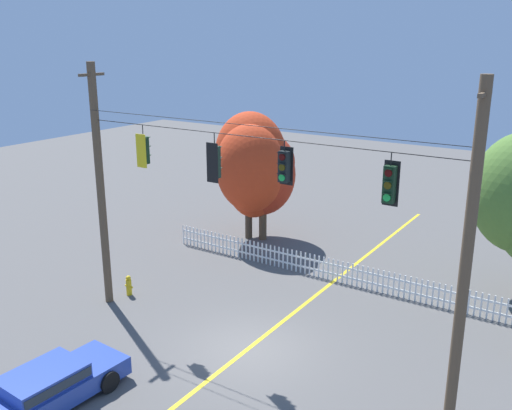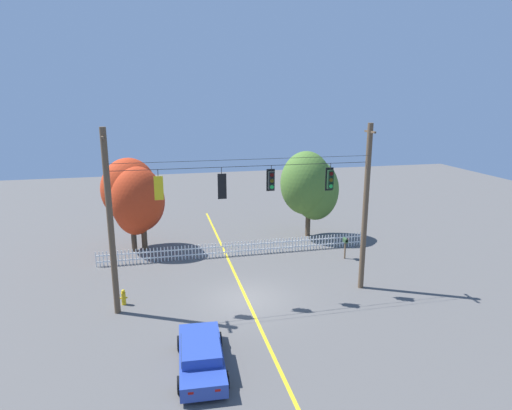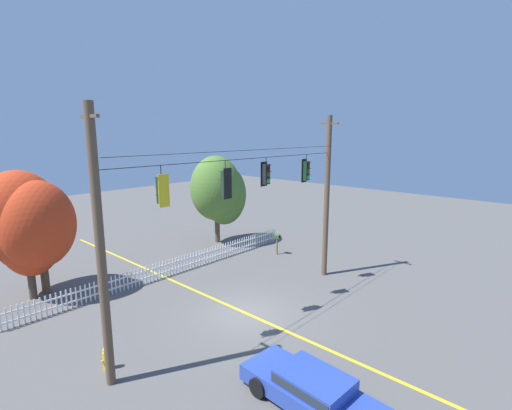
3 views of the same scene
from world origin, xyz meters
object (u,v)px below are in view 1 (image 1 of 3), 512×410
(traffic_signal_northbound_secondary, at_px, (390,184))
(parked_car, at_px, (47,387))
(traffic_signal_southbound_primary, at_px, (215,162))
(autumn_maple_near_fence, at_px, (251,165))
(traffic_signal_westbound_side, at_px, (144,150))
(traffic_signal_northbound_primary, at_px, (284,166))
(fire_hydrant, at_px, (129,285))
(autumn_maple_mid, at_px, (259,169))

(traffic_signal_northbound_secondary, relative_size, parked_car, 0.32)
(traffic_signal_southbound_primary, bearing_deg, parked_car, -107.73)
(autumn_maple_near_fence, bearing_deg, traffic_signal_westbound_side, -79.59)
(traffic_signal_northbound_primary, bearing_deg, autumn_maple_near_fence, 128.47)
(traffic_signal_westbound_side, relative_size, traffic_signal_northbound_secondary, 0.99)
(traffic_signal_southbound_primary, height_order, fire_hydrant, traffic_signal_southbound_primary)
(fire_hydrant, bearing_deg, traffic_signal_southbound_primary, -9.32)
(traffic_signal_northbound_secondary, relative_size, autumn_maple_mid, 0.26)
(traffic_signal_southbound_primary, bearing_deg, traffic_signal_westbound_side, 179.98)
(traffic_signal_westbound_side, bearing_deg, parked_car, -77.26)
(traffic_signal_southbound_primary, bearing_deg, autumn_maple_mid, 115.29)
(traffic_signal_westbound_side, relative_size, fire_hydrant, 1.74)
(traffic_signal_northbound_primary, xyz_separation_m, autumn_maple_mid, (-7.00, 9.47, -2.76))
(fire_hydrant, bearing_deg, parked_car, -62.50)
(traffic_signal_northbound_primary, distance_m, autumn_maple_near_fence, 11.88)
(traffic_signal_southbound_primary, bearing_deg, autumn_maple_near_fence, 117.31)
(autumn_maple_near_fence, bearing_deg, fire_hydrant, -92.75)
(parked_car, bearing_deg, autumn_maple_near_fence, 101.30)
(autumn_maple_near_fence, bearing_deg, traffic_signal_northbound_secondary, -41.16)
(traffic_signal_westbound_side, bearing_deg, autumn_maple_near_fence, 100.41)
(traffic_signal_northbound_primary, distance_m, parked_car, 9.10)
(traffic_signal_northbound_primary, xyz_separation_m, fire_hydrant, (-7.63, 0.82, -5.96))
(parked_car, height_order, fire_hydrant, parked_car)
(traffic_signal_westbound_side, distance_m, traffic_signal_southbound_primary, 3.03)
(traffic_signal_southbound_primary, xyz_separation_m, traffic_signal_northbound_primary, (2.52, 0.02, 0.16))
(traffic_signal_northbound_primary, xyz_separation_m, autumn_maple_near_fence, (-7.23, 9.10, -2.50))
(traffic_signal_westbound_side, xyz_separation_m, traffic_signal_southbound_primary, (3.03, -0.00, -0.05))
(parked_car, bearing_deg, traffic_signal_northbound_secondary, 36.72)
(traffic_signal_westbound_side, bearing_deg, fire_hydrant, 158.00)
(parked_car, relative_size, fire_hydrant, 5.52)
(autumn_maple_near_fence, bearing_deg, parked_car, -78.70)
(traffic_signal_southbound_primary, distance_m, parked_car, 8.09)
(traffic_signal_northbound_primary, distance_m, traffic_signal_northbound_secondary, 3.18)
(traffic_signal_northbound_primary, relative_size, fire_hydrant, 1.59)
(traffic_signal_northbound_secondary, height_order, autumn_maple_mid, traffic_signal_northbound_secondary)
(traffic_signal_southbound_primary, height_order, autumn_maple_mid, traffic_signal_southbound_primary)
(traffic_signal_northbound_primary, relative_size, autumn_maple_mid, 0.24)
(traffic_signal_northbound_primary, bearing_deg, fire_hydrant, 173.87)
(autumn_maple_mid, bearing_deg, autumn_maple_near_fence, -121.29)
(traffic_signal_westbound_side, height_order, traffic_signal_northbound_primary, same)
(traffic_signal_northbound_primary, bearing_deg, traffic_signal_northbound_secondary, 0.01)
(traffic_signal_southbound_primary, distance_m, traffic_signal_northbound_primary, 2.53)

